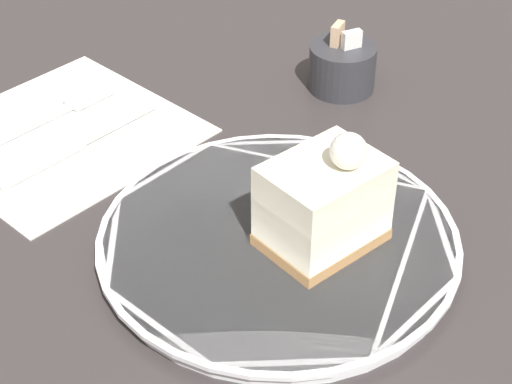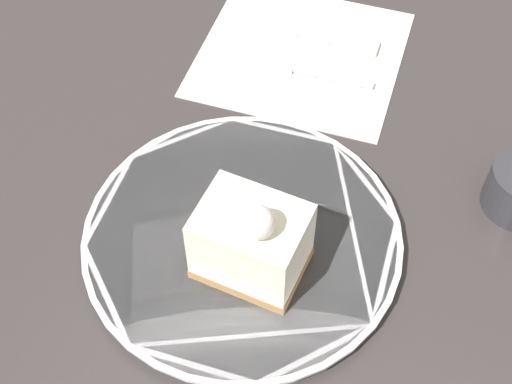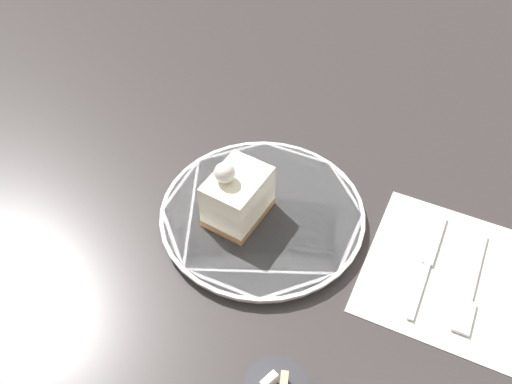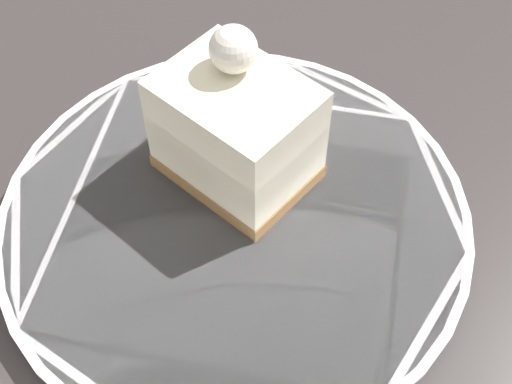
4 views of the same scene
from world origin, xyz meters
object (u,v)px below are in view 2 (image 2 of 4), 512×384
Objects in this scene: cake_slice at (252,241)px; fork at (321,37)px; knife at (279,65)px; plate at (242,238)px.

cake_slice is 0.32m from fork.
cake_slice is 0.56× the size of knife.
cake_slice is at bearing 11.59° from knife.
cake_slice is at bearing 31.96° from plate.
fork is 0.92× the size of knife.
knife is at bearing -28.55° from fork.
fork is at bearing 179.94° from plate.
plate is at bearing 0.50° from fork.
fork and knife have the same top height.
fork is (-0.29, 0.00, -0.00)m from plate.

